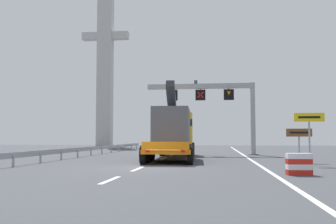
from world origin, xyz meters
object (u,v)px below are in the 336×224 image
object	(u,v)px
exit_sign_yellow	(309,125)
heavy_haul_truck_orange	(175,132)
overhead_lane_gantry	(216,98)
crash_barrier_striped	(299,164)
tourist_info_sign_brown	(299,137)
bridge_pylon_distant	(105,55)

from	to	relation	value
exit_sign_yellow	heavy_haul_truck_orange	bearing A→B (deg)	141.00
overhead_lane_gantry	exit_sign_yellow	xyz separation A→B (m)	(5.21, -12.63, -2.90)
exit_sign_yellow	crash_barrier_striped	bearing A→B (deg)	-107.14
exit_sign_yellow	overhead_lane_gantry	bearing A→B (deg)	112.42
tourist_info_sign_brown	overhead_lane_gantry	bearing A→B (deg)	116.19
overhead_lane_gantry	heavy_haul_truck_orange	distance (m)	7.35
overhead_lane_gantry	tourist_info_sign_brown	size ratio (longest dim) A/B	4.76
overhead_lane_gantry	crash_barrier_striped	distance (m)	19.45
heavy_haul_truck_orange	crash_barrier_striped	bearing A→B (deg)	-62.76
tourist_info_sign_brown	crash_barrier_striped	size ratio (longest dim) A/B	2.04
tourist_info_sign_brown	bridge_pylon_distant	size ratio (longest dim) A/B	0.06
exit_sign_yellow	tourist_info_sign_brown	world-z (taller)	exit_sign_yellow
tourist_info_sign_brown	crash_barrier_striped	xyz separation A→B (m)	(-1.73, -8.19, -1.16)
tourist_info_sign_brown	crash_barrier_striped	bearing A→B (deg)	-101.92
crash_barrier_striped	bridge_pylon_distant	size ratio (longest dim) A/B	0.03
tourist_info_sign_brown	bridge_pylon_distant	distance (m)	55.53
exit_sign_yellow	tourist_info_sign_brown	xyz separation A→B (m)	(-0.10, 2.24, -0.63)
overhead_lane_gantry	exit_sign_yellow	world-z (taller)	overhead_lane_gantry
exit_sign_yellow	crash_barrier_striped	world-z (taller)	exit_sign_yellow
exit_sign_yellow	tourist_info_sign_brown	size ratio (longest dim) A/B	1.40
heavy_haul_truck_orange	exit_sign_yellow	bearing A→B (deg)	-39.00
heavy_haul_truck_orange	bridge_pylon_distant	bearing A→B (deg)	113.13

